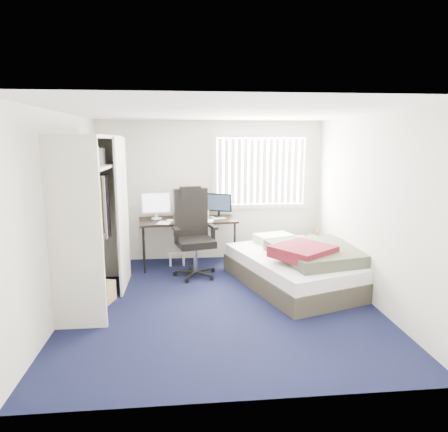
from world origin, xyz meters
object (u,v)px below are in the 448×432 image
nightstand (317,243)px  bed (302,265)px  office_chair (194,242)px  desk (188,218)px

nightstand → bed: 0.87m
nightstand → bed: bearing=-123.5°
nightstand → office_chair: bearing=-177.1°
bed → desk: bearing=145.3°
desk → office_chair: 0.64m
office_chair → bed: 1.75m
desk → office_chair: bearing=-81.3°
desk → nightstand: bearing=-12.0°
bed → office_chair: bearing=159.3°
desk → nightstand: desk is taller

